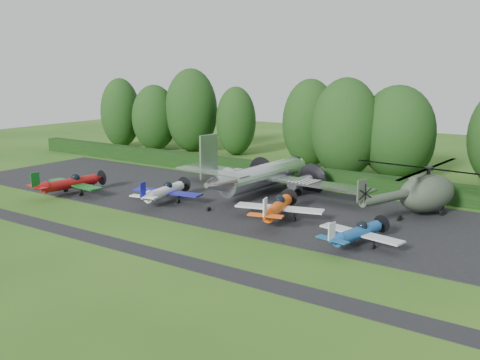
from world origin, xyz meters
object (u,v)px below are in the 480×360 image
Objects in this scene: light_plane_blue at (358,233)px; helicopter at (427,190)px; transport_plane at (263,175)px; light_plane_orange at (278,207)px; light_plane_red at (70,183)px; light_plane_white at (165,191)px.

light_plane_blue is 0.44× the size of helicopter.
transport_plane reaches higher than light_plane_orange.
light_plane_red is 1.06× the size of light_plane_white.
light_plane_white is (-6.09, -8.40, -0.89)m from transport_plane.
transport_plane reaches higher than light_plane_red.
light_plane_red is 10.92m from light_plane_white.
light_plane_white is 24.62m from helicopter.
helicopter is (1.69, 11.75, 1.29)m from light_plane_blue.
light_plane_red is 1.17× the size of light_plane_blue.
light_plane_orange is at bearing 152.83° from light_plane_blue.
transport_plane is at bearing 28.75° from light_plane_red.
light_plane_white is at bearing -161.24° from light_plane_orange.
helicopter is (10.00, 9.31, 1.12)m from light_plane_orange.
light_plane_blue is 11.94m from helicopter.
transport_plane is 2.99× the size of light_plane_white.
light_plane_blue is (31.23, 1.35, -0.18)m from light_plane_red.
helicopter is at bearing 2.13° from transport_plane.
light_plane_red is at bearing 171.68° from light_plane_blue.
transport_plane is 17.80m from light_plane_blue.
transport_plane is at bearing 144.92° from light_plane_orange.
light_plane_orange is 0.51× the size of helicopter.
light_plane_orange reaches higher than light_plane_white.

